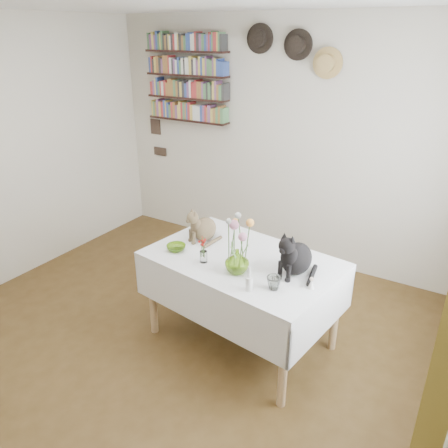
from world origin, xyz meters
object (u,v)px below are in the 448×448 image
Objects in this scene: dining_table at (242,279)px; flower_vase at (237,261)px; black_cat at (297,251)px; tabby_cat at (205,223)px; bookshelf_unit at (187,79)px.

dining_table is 8.50× the size of flower_vase.
black_cat is at bearing 2.33° from dining_table.
black_cat is (0.84, -0.11, 0.03)m from tabby_cat.
tabby_cat is 2.02m from bookshelf_unit.
flower_vase is at bearing -70.98° from dining_table.
black_cat is 0.42m from flower_vase.
dining_table is 1.52× the size of bookshelf_unit.
dining_table is 0.55m from black_cat.
black_cat is 2.64m from bookshelf_unit.
flower_vase is (0.49, -0.33, -0.05)m from tabby_cat.
tabby_cat is 0.59m from flower_vase.
black_cat reaches higher than dining_table.
tabby_cat is 0.29× the size of bookshelf_unit.
dining_table is at bearing -163.71° from black_cat.
dining_table is 5.31× the size of tabby_cat.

